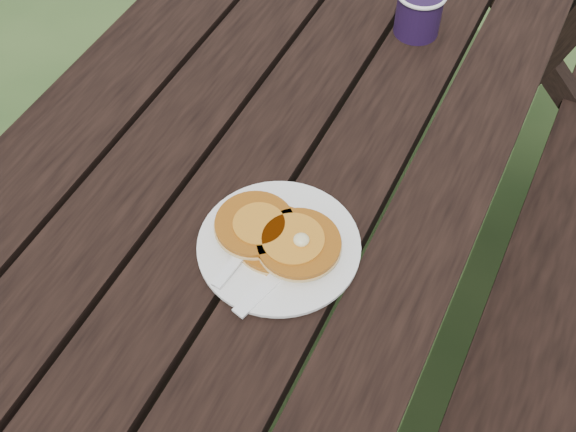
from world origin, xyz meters
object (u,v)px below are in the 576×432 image
at_px(picnic_table, 286,242).
at_px(pancake_stack, 278,236).
at_px(coffee_cup, 419,9).
at_px(plate, 279,246).

xyz_separation_m(picnic_table, pancake_stack, (0.11, -0.25, 0.41)).
relative_size(pancake_stack, coffee_cup, 2.09).
height_order(plate, pancake_stack, pancake_stack).
distance_m(plate, coffee_cup, 0.57).
relative_size(picnic_table, plate, 7.62).
xyz_separation_m(pancake_stack, coffee_cup, (0.01, 0.56, 0.03)).
distance_m(picnic_table, pancake_stack, 0.49).
bearing_deg(plate, picnic_table, 114.52).
relative_size(picnic_table, pancake_stack, 9.25).
relative_size(plate, pancake_stack, 1.21).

